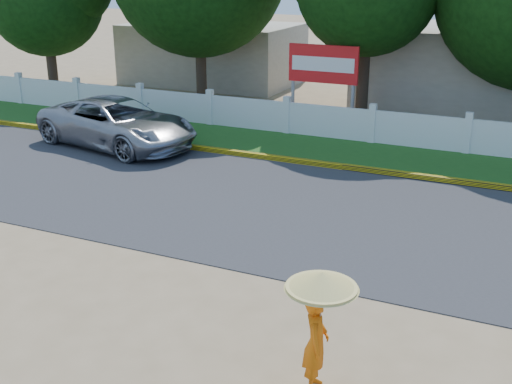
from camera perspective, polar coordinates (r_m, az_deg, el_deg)
ground at (r=11.72m, az=-4.09°, el=-9.04°), size 120.00×120.00×0.00m
road at (r=15.43m, az=3.84°, el=-1.63°), size 60.00×7.00×0.02m
grass_verge at (r=20.18m, az=9.14°, el=3.38°), size 60.00×3.50×0.03m
curb at (r=18.59m, az=7.73°, el=2.23°), size 40.00×0.18×0.16m
fence at (r=21.40m, az=10.28°, el=5.74°), size 40.00×0.10×1.10m
building_near at (r=27.35m, az=20.29°, el=10.13°), size 10.00×6.00×3.20m
building_far at (r=32.01m, az=-3.83°, el=12.18°), size 8.00×5.00×2.80m
vehicle at (r=21.10m, az=-12.23°, el=6.02°), size 5.93×3.62×1.54m
monk_with_parasol at (r=8.80m, az=5.59°, el=-10.76°), size 1.00×1.00×1.82m
billboard at (r=22.70m, az=5.98°, el=10.85°), size 2.50×0.13×2.95m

